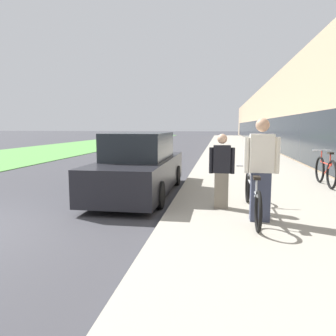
# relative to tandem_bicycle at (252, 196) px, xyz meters

# --- Properties ---
(sidewalk_slab) EXTENTS (4.63, 70.00, 0.11)m
(sidewalk_slab) POSITION_rel_tandem_bicycle_xyz_m (0.67, 19.15, -0.42)
(sidewalk_slab) COLOR gray
(sidewalk_slab) RESTS_ON ground
(storefront_facade) EXTENTS (10.01, 70.00, 5.30)m
(storefront_facade) POSITION_rel_tandem_bicycle_xyz_m (8.02, 27.15, 2.17)
(storefront_facade) COLOR tan
(storefront_facade) RESTS_ON ground
(lawn_strip) EXTENTS (7.77, 70.00, 0.03)m
(lawn_strip) POSITION_rel_tandem_bicycle_xyz_m (-12.92, 23.15, -0.46)
(lawn_strip) COLOR #518E42
(lawn_strip) RESTS_ON ground
(tandem_bicycle) EXTENTS (0.52, 2.73, 0.84)m
(tandem_bicycle) POSITION_rel_tandem_bicycle_xyz_m (0.00, 0.00, 0.00)
(tandem_bicycle) COLOR black
(tandem_bicycle) RESTS_ON sidewalk_slab
(person_rider) EXTENTS (0.61, 0.24, 1.81)m
(person_rider) POSITION_rel_tandem_bicycle_xyz_m (0.10, -0.36, 0.54)
(person_rider) COLOR #33384C
(person_rider) RESTS_ON sidewalk_slab
(person_bystander) EXTENTS (0.52, 0.20, 1.52)m
(person_bystander) POSITION_rel_tandem_bicycle_xyz_m (-0.57, 0.45, 0.40)
(person_bystander) COLOR #756B5B
(person_bystander) RESTS_ON sidewalk_slab
(cruiser_bike_nearest) EXTENTS (0.52, 1.84, 0.98)m
(cruiser_bike_nearest) POSITION_rel_tandem_bicycle_xyz_m (2.34, 3.49, 0.05)
(cruiser_bike_nearest) COLOR black
(cruiser_bike_nearest) RESTS_ON sidewalk_slab
(parked_sedan_curbside) EXTENTS (1.74, 4.77, 1.61)m
(parked_sedan_curbside) POSITION_rel_tandem_bicycle_xyz_m (-2.68, 2.05, 0.25)
(parked_sedan_curbside) COLOR black
(parked_sedan_curbside) RESTS_ON ground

